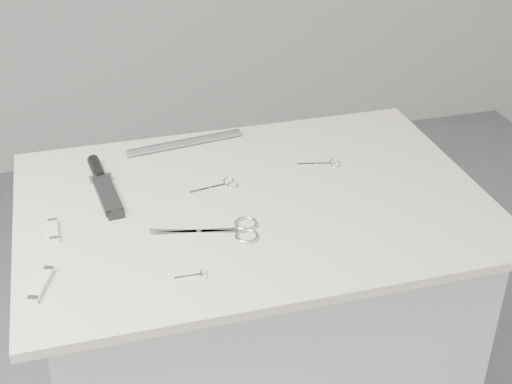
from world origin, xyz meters
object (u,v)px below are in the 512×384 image
object	(u,v)px
embroidery_scissors_b	(221,185)
tiny_scissors	(196,275)
embroidery_scissors_a	(326,163)
pocket_knife_b	(54,231)
sheathed_knife	(102,182)
pocket_knife_a	(41,284)
large_shears	(229,230)
metal_rail	(185,143)
plinth	(254,359)

from	to	relation	value
embroidery_scissors_b	tiny_scissors	distance (m)	0.33
embroidery_scissors_a	pocket_knife_b	bearing A→B (deg)	-156.24
embroidery_scissors_a	sheathed_knife	bearing A→B (deg)	-171.54
sheathed_knife	pocket_knife_a	bearing A→B (deg)	151.26
large_shears	metal_rail	distance (m)	0.39
plinth	pocket_knife_b	world-z (taller)	pocket_knife_b
pocket_knife_a	large_shears	bearing A→B (deg)	-57.72
embroidery_scissors_b	sheathed_knife	xyz separation A→B (m)	(-0.25, 0.07, 0.01)
pocket_knife_a	metal_rail	distance (m)	0.59
plinth	metal_rail	size ratio (longest dim) A/B	3.11
sheathed_knife	pocket_knife_b	xyz separation A→B (m)	(-0.11, -0.16, -0.00)
plinth	tiny_scissors	size ratio (longest dim) A/B	14.63
embroidery_scissors_b	pocket_knife_b	distance (m)	0.38
embroidery_scissors_a	metal_rail	distance (m)	0.35
metal_rail	tiny_scissors	bearing A→B (deg)	-98.39
sheathed_knife	pocket_knife_b	size ratio (longest dim) A/B	3.30
sheathed_knife	pocket_knife_a	size ratio (longest dim) A/B	2.57
pocket_knife_b	metal_rail	distance (m)	0.44
tiny_scissors	pocket_knife_b	size ratio (longest dim) A/B	0.81
sheathed_knife	pocket_knife_a	xyz separation A→B (m)	(-0.14, -0.33, -0.00)
plinth	pocket_knife_b	size ratio (longest dim) A/B	11.89
large_shears	pocket_knife_a	distance (m)	0.38
tiny_scissors	pocket_knife_b	world-z (taller)	pocket_knife_b
pocket_knife_a	plinth	bearing A→B (deg)	-47.55
embroidery_scissors_a	tiny_scissors	bearing A→B (deg)	-125.73
embroidery_scissors_b	sheathed_knife	size ratio (longest dim) A/B	0.45
large_shears	embroidery_scissors_b	distance (m)	0.18
embroidery_scissors_a	pocket_knife_a	distance (m)	0.71
plinth	pocket_knife_a	distance (m)	0.68
pocket_knife_b	sheathed_knife	bearing A→B (deg)	-36.10
embroidery_scissors_a	pocket_knife_a	bearing A→B (deg)	-143.13
embroidery_scissors_b	sheathed_knife	bearing A→B (deg)	154.85
large_shears	pocket_knife_a	world-z (taller)	pocket_knife_a
embroidery_scissors_a	embroidery_scissors_b	size ratio (longest dim) A/B	0.90
pocket_knife_b	pocket_knife_a	bearing A→B (deg)	169.68
large_shears	embroidery_scissors_b	xyz separation A→B (m)	(0.03, 0.18, -0.00)
embroidery_scissors_b	tiny_scissors	world-z (taller)	same
sheathed_knife	metal_rail	world-z (taller)	sheathed_knife
sheathed_knife	metal_rail	size ratio (longest dim) A/B	0.86
large_shears	metal_rail	bearing A→B (deg)	105.71
embroidery_scissors_b	metal_rail	distance (m)	0.21
sheathed_knife	pocket_knife_b	distance (m)	0.20
embroidery_scissors_a	tiny_scissors	distance (m)	0.50
plinth	tiny_scissors	world-z (taller)	tiny_scissors
plinth	embroidery_scissors_b	bearing A→B (deg)	125.56
large_shears	embroidery_scissors_a	distance (m)	0.35
plinth	embroidery_scissors_b	xyz separation A→B (m)	(-0.05, 0.08, 0.47)
plinth	pocket_knife_a	size ratio (longest dim) A/B	9.25
embroidery_scissors_b	plinth	bearing A→B (deg)	-64.29
embroidery_scissors_b	metal_rail	size ratio (longest dim) A/B	0.39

